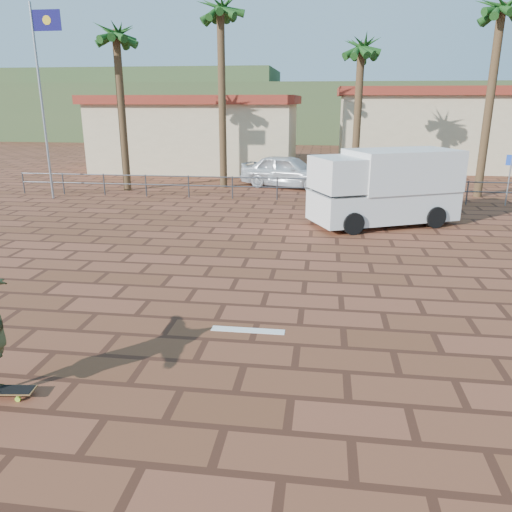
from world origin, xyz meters
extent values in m
plane|color=brown|center=(0.00, 0.00, 0.00)|extent=(120.00, 120.00, 0.00)
cube|color=white|center=(0.70, -1.20, 0.00)|extent=(1.40, 0.22, 0.01)
cylinder|color=#47494F|center=(-12.00, 12.00, 0.50)|extent=(0.06, 0.06, 1.00)
cylinder|color=#47494F|center=(-10.00, 12.00, 0.50)|extent=(0.06, 0.06, 1.00)
cylinder|color=#47494F|center=(-8.00, 12.00, 0.50)|extent=(0.06, 0.06, 1.00)
cylinder|color=#47494F|center=(-6.00, 12.00, 0.50)|extent=(0.06, 0.06, 1.00)
cylinder|color=#47494F|center=(-4.00, 12.00, 0.50)|extent=(0.06, 0.06, 1.00)
cylinder|color=#47494F|center=(-2.00, 12.00, 0.50)|extent=(0.06, 0.06, 1.00)
cylinder|color=#47494F|center=(0.00, 12.00, 0.50)|extent=(0.06, 0.06, 1.00)
cylinder|color=#47494F|center=(2.00, 12.00, 0.50)|extent=(0.06, 0.06, 1.00)
cylinder|color=#47494F|center=(4.00, 12.00, 0.50)|extent=(0.06, 0.06, 1.00)
cylinder|color=#47494F|center=(6.00, 12.00, 0.50)|extent=(0.06, 0.06, 1.00)
cylinder|color=#47494F|center=(8.00, 12.00, 0.50)|extent=(0.06, 0.06, 1.00)
cylinder|color=#47494F|center=(0.00, 12.00, 0.95)|extent=(24.00, 0.05, 0.05)
cylinder|color=#47494F|center=(0.00, 12.00, 0.55)|extent=(24.00, 0.05, 0.05)
cylinder|color=gray|center=(-10.00, 11.00, 4.00)|extent=(0.10, 0.10, 8.00)
cube|color=#110F4E|center=(-9.35, 11.00, 7.30)|extent=(1.20, 0.02, 0.80)
cylinder|color=brown|center=(-7.50, 13.50, 3.50)|extent=(0.36, 0.36, 7.00)
sphere|color=#1E541C|center=(-7.50, 13.50, 7.05)|extent=(2.40, 2.40, 2.40)
cylinder|color=brown|center=(-3.00, 15.00, 4.10)|extent=(0.36, 0.36, 8.20)
sphere|color=#1E541C|center=(-3.00, 15.00, 8.25)|extent=(2.40, 2.40, 2.40)
cylinder|color=brown|center=(3.50, 15.50, 3.25)|extent=(0.36, 0.36, 6.50)
sphere|color=#1E541C|center=(3.50, 15.50, 6.55)|extent=(2.40, 2.40, 2.40)
cylinder|color=brown|center=(9.00, 14.00, 3.90)|extent=(0.36, 0.36, 7.80)
sphere|color=#1E541C|center=(9.00, 14.00, 7.85)|extent=(2.40, 2.40, 2.40)
cube|color=beige|center=(-6.00, 22.00, 2.00)|extent=(12.00, 7.00, 4.00)
cube|color=maroon|center=(-6.00, 22.00, 4.25)|extent=(12.60, 7.60, 0.50)
cube|color=beige|center=(8.00, 24.00, 2.25)|extent=(10.00, 6.00, 4.50)
cube|color=maroon|center=(8.00, 24.00, 4.75)|extent=(10.60, 6.60, 0.50)
cube|color=#384C28|center=(0.00, 50.00, 3.00)|extent=(70.00, 18.00, 6.00)
cube|color=#384C28|center=(-22.00, 56.00, 4.00)|extent=(35.00, 14.00, 8.00)
cube|color=silver|center=(-2.27, -3.85, 0.07)|extent=(0.09, 0.21, 0.03)
cylinder|color=#B6EC32|center=(-2.25, -3.97, 0.04)|extent=(0.08, 0.04, 0.08)
cylinder|color=#B6EC32|center=(-2.28, -3.73, 0.04)|extent=(0.08, 0.04, 0.08)
cube|color=silver|center=(4.10, 7.92, 0.69)|extent=(5.37, 3.94, 1.01)
cube|color=silver|center=(4.69, 8.19, 1.89)|extent=(4.24, 3.48, 1.38)
cube|color=silver|center=(2.52, 7.18, 1.84)|extent=(2.19, 2.46, 1.11)
cube|color=black|center=(1.97, 6.93, 1.43)|extent=(0.71, 1.44, 0.60)
cylinder|color=black|center=(3.01, 6.34, 0.37)|extent=(0.78, 0.55, 0.74)
cylinder|color=black|center=(2.19, 8.10, 0.37)|extent=(0.78, 0.55, 0.74)
cylinder|color=black|center=(5.85, 7.66, 0.37)|extent=(0.78, 0.55, 0.74)
cylinder|color=black|center=(5.03, 9.42, 0.37)|extent=(0.78, 0.55, 0.74)
imported|color=silver|center=(0.21, 15.42, 0.81)|extent=(5.10, 3.26, 1.62)
imported|color=white|center=(5.05, 16.18, 0.80)|extent=(5.13, 3.09, 1.60)
cylinder|color=gray|center=(9.57, 12.00, 1.03)|extent=(0.06, 0.06, 2.06)
cube|color=#193FB2|center=(9.57, 12.00, 1.87)|extent=(0.40, 0.21, 0.42)
camera|label=1|loc=(2.02, -9.73, 4.16)|focal=35.00mm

